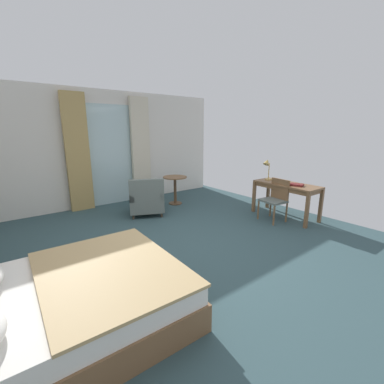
# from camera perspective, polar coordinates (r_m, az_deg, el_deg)

# --- Properties ---
(ground) EXTENTS (6.55, 7.06, 0.10)m
(ground) POSITION_cam_1_polar(r_m,az_deg,el_deg) (4.25, -1.51, -12.70)
(ground) COLOR #334C51
(wall_back) EXTENTS (6.15, 0.12, 2.75)m
(wall_back) POSITION_cam_1_polar(r_m,az_deg,el_deg) (6.75, -18.43, 9.09)
(wall_back) COLOR silver
(wall_back) RESTS_ON ground
(balcony_glass_door) EXTENTS (1.12, 0.02, 2.42)m
(balcony_glass_door) POSITION_cam_1_polar(r_m,az_deg,el_deg) (6.71, -17.65, 7.70)
(balcony_glass_door) COLOR silver
(balcony_glass_door) RESTS_ON ground
(curtain_panel_left) EXTENTS (0.51, 0.10, 2.63)m
(curtain_panel_left) POSITION_cam_1_polar(r_m,az_deg,el_deg) (6.38, -24.01, 7.83)
(curtain_panel_left) COLOR tan
(curtain_panel_left) RESTS_ON ground
(curtain_panel_right) EXTENTS (0.49, 0.10, 2.63)m
(curtain_panel_right) POSITION_cam_1_polar(r_m,az_deg,el_deg) (6.92, -11.31, 9.11)
(curtain_panel_right) COLOR beige
(curtain_panel_right) RESTS_ON ground
(bed) EXTENTS (2.03, 1.72, 1.01)m
(bed) POSITION_cam_1_polar(r_m,az_deg,el_deg) (2.85, -25.33, -21.25)
(bed) COLOR brown
(bed) RESTS_ON ground
(writing_desk) EXTENTS (0.59, 1.35, 0.73)m
(writing_desk) POSITION_cam_1_polar(r_m,az_deg,el_deg) (5.79, 20.20, 0.90)
(writing_desk) COLOR brown
(writing_desk) RESTS_ON ground
(desk_chair) EXTENTS (0.45, 0.50, 0.86)m
(desk_chair) POSITION_cam_1_polar(r_m,az_deg,el_deg) (5.54, 18.06, -1.13)
(desk_chair) COLOR slate
(desk_chair) RESTS_ON ground
(desk_lamp) EXTENTS (0.28, 0.17, 0.50)m
(desk_lamp) POSITION_cam_1_polar(r_m,az_deg,el_deg) (5.95, 16.34, 5.83)
(desk_lamp) COLOR tan
(desk_lamp) RESTS_ON writing_desk
(closed_book) EXTENTS (0.26, 0.30, 0.04)m
(closed_book) POSITION_cam_1_polar(r_m,az_deg,el_deg) (5.60, 22.16, 1.50)
(closed_book) COLOR maroon
(closed_book) RESTS_ON writing_desk
(armchair_by_window) EXTENTS (0.97, 1.00, 0.84)m
(armchair_by_window) POSITION_cam_1_polar(r_m,az_deg,el_deg) (5.75, -10.10, -1.74)
(armchair_by_window) COLOR slate
(armchair_by_window) RESTS_ON ground
(round_cafe_table) EXTENTS (0.60, 0.60, 0.70)m
(round_cafe_table) POSITION_cam_1_polar(r_m,az_deg,el_deg) (6.45, -3.78, 1.77)
(round_cafe_table) COLOR brown
(round_cafe_table) RESTS_ON ground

